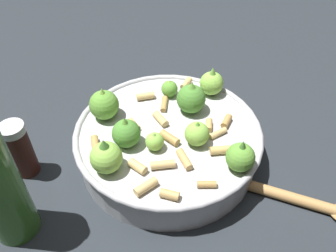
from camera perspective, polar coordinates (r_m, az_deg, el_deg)
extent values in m
plane|color=#23282D|center=(0.57, 0.00, -4.77)|extent=(2.40, 2.40, 0.00)
cylinder|color=#B7B7BC|center=(0.55, 0.00, -2.85)|extent=(0.28, 0.28, 0.06)
torus|color=#B7B7BC|center=(0.53, 0.00, -0.78)|extent=(0.29, 0.29, 0.01)
sphere|color=#4C8933|center=(0.55, 3.81, 4.47)|extent=(0.05, 0.05, 0.05)
cone|color=#609E38|center=(0.54, 3.92, 6.34)|extent=(0.02, 0.02, 0.02)
sphere|color=#609E38|center=(0.59, 0.24, 6.13)|extent=(0.03, 0.03, 0.03)
cone|color=#8CC64C|center=(0.58, 0.25, 7.14)|extent=(0.01, 0.01, 0.01)
sphere|color=#609E38|center=(0.55, -10.44, 3.43)|extent=(0.05, 0.05, 0.05)
cone|color=#8CC64C|center=(0.53, -10.75, 5.32)|extent=(0.02, 0.02, 0.02)
sphere|color=#8CC64C|center=(0.50, 4.77, -1.30)|extent=(0.04, 0.04, 0.04)
cone|color=#609E38|center=(0.49, 4.89, 0.12)|extent=(0.02, 0.02, 0.01)
sphere|color=#8CC64C|center=(0.49, -2.22, -2.57)|extent=(0.03, 0.03, 0.03)
cone|color=#75B247|center=(0.49, -2.26, -1.56)|extent=(0.01, 0.01, 0.01)
sphere|color=#4C8933|center=(0.50, -6.87, -1.22)|extent=(0.04, 0.04, 0.04)
cone|color=#609E38|center=(0.48, -7.08, 0.54)|extent=(0.02, 0.02, 0.02)
sphere|color=#609E38|center=(0.48, 11.78, -5.05)|extent=(0.04, 0.04, 0.04)
cone|color=#4C8933|center=(0.46, 12.16, -3.26)|extent=(0.01, 0.01, 0.02)
sphere|color=#8CC64C|center=(0.47, -10.10, -5.11)|extent=(0.04, 0.04, 0.04)
cone|color=#4C8933|center=(0.45, -10.46, -3.16)|extent=(0.02, 0.02, 0.02)
sphere|color=#8CC64C|center=(0.59, 7.15, 6.96)|extent=(0.04, 0.04, 0.04)
cone|color=#75B247|center=(0.58, 7.34, 8.69)|extent=(0.02, 0.02, 0.02)
cylinder|color=tan|center=(0.53, -5.66, 0.23)|extent=(0.03, 0.02, 0.01)
cylinder|color=tan|center=(0.54, 9.57, 0.77)|extent=(0.03, 0.02, 0.01)
cylinder|color=tan|center=(0.51, -11.83, -3.15)|extent=(0.04, 0.02, 0.01)
cylinder|color=tan|center=(0.48, -0.86, -6.33)|extent=(0.01, 0.03, 0.01)
cylinder|color=tan|center=(0.45, -3.65, -9.89)|extent=(0.03, 0.03, 0.01)
cylinder|color=tan|center=(0.46, 6.37, -9.47)|extent=(0.01, 0.03, 0.01)
cylinder|color=tan|center=(0.57, -0.36, 3.64)|extent=(0.03, 0.02, 0.01)
cylinder|color=tan|center=(0.61, 3.01, 6.98)|extent=(0.03, 0.02, 0.01)
cylinder|color=tan|center=(0.51, 0.56, -1.92)|extent=(0.03, 0.03, 0.01)
cylinder|color=tan|center=(0.54, -1.24, 1.17)|extent=(0.03, 0.02, 0.01)
cylinder|color=tan|center=(0.58, -3.73, 4.92)|extent=(0.02, 0.03, 0.01)
cylinder|color=tan|center=(0.48, -5.02, -6.62)|extent=(0.03, 0.03, 0.01)
cylinder|color=tan|center=(0.54, 6.64, 0.43)|extent=(0.02, 0.02, 0.01)
cylinder|color=tan|center=(0.52, 8.19, -1.18)|extent=(0.02, 0.03, 0.01)
cylinder|color=tan|center=(0.45, 0.26, -11.18)|extent=(0.02, 0.03, 0.01)
cylinder|color=tan|center=(0.48, 2.70, -5.47)|extent=(0.04, 0.02, 0.01)
cylinder|color=tan|center=(0.50, 8.57, -3.93)|extent=(0.01, 0.03, 0.01)
cylinder|color=#33140F|center=(0.56, -22.90, -4.02)|extent=(0.03, 0.03, 0.08)
cylinder|color=silver|center=(0.53, -24.29, -0.51)|extent=(0.04, 0.04, 0.01)
cylinder|color=#B2844C|center=(0.54, 16.01, -10.16)|extent=(0.10, 0.18, 0.02)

